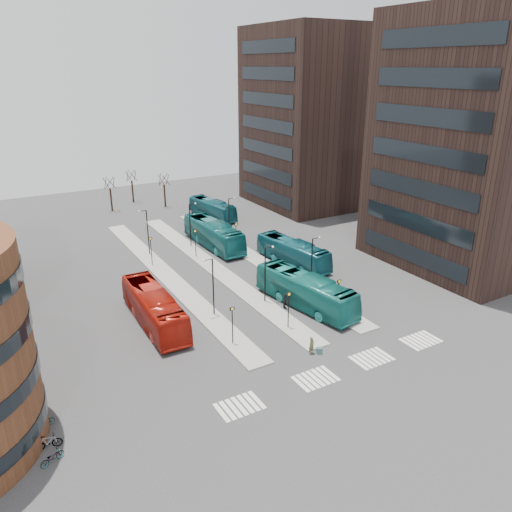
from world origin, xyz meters
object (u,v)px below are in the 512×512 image
teal_bus_a (305,291)px  teal_bus_d (212,209)px  commuter_a (165,313)px  bicycle_mid (48,442)px  red_bus (154,308)px  commuter_b (285,301)px  teal_bus_c (293,252)px  traveller (312,345)px  bicycle_near (52,457)px  teal_bus_b (213,234)px  commuter_c (288,296)px  bicycle_far (43,422)px  suitcase (319,351)px

teal_bus_a → teal_bus_d: bearing=71.5°
commuter_a → bicycle_mid: bearing=65.8°
red_bus → commuter_b: red_bus is taller
teal_bus_c → traveller: (-10.36, -18.36, -0.78)m
teal_bus_a → bicycle_mid: size_ratio=7.18×
teal_bus_a → bicycle_near: 28.67m
teal_bus_d → traveller: 43.63m
teal_bus_b → commuter_c: 20.19m
commuter_a → bicycle_far: bearing=59.8°
traveller → red_bus: bearing=118.4°
bicycle_far → bicycle_mid: bearing=170.0°
suitcase → teal_bus_b: (3.92, 29.76, 1.55)m
teal_bus_c → bicycle_near: bearing=-155.4°
bicycle_near → bicycle_mid: bicycle_mid is taller
teal_bus_c → traveller: size_ratio=7.01×
teal_bus_d → teal_bus_a: bearing=-106.9°
commuter_a → commuter_c: commuter_a is taller
red_bus → suitcase: bearing=-48.0°
teal_bus_b → bicycle_mid: 40.18m
commuter_c → bicycle_far: (-25.52, -7.66, -0.47)m
commuter_a → commuter_c: bearing=-171.0°
teal_bus_a → teal_bus_c: bearing=53.1°
teal_bus_a → bicycle_far: bearing=-176.1°
red_bus → teal_bus_c: red_bus is taller
teal_bus_d → bicycle_far: bearing=-136.1°
commuter_c → suitcase: bearing=-6.1°
red_bus → bicycle_far: (-11.82, -10.45, -1.35)m
bicycle_near → bicycle_far: size_ratio=1.04×
commuter_b → bicycle_near: bearing=117.1°
teal_bus_a → commuter_a: 14.50m
bicycle_near → teal_bus_c: bearing=-80.3°
teal_bus_d → commuter_a: size_ratio=5.89×
commuter_b → teal_bus_d: bearing=-9.4°
teal_bus_a → commuter_b: size_ratio=8.17×
teal_bus_d → commuter_c: teal_bus_d is taller
traveller → bicycle_far: size_ratio=1.05×
teal_bus_a → commuter_c: size_ratio=7.18×
teal_bus_d → commuter_b: size_ratio=6.98×
traveller → commuter_b: bearing=60.6°
commuter_b → bicycle_near: size_ratio=0.96×
suitcase → teal_bus_d: 43.83m
teal_bus_b → commuter_b: size_ratio=8.45×
commuter_c → bicycle_far: commuter_c is taller
commuter_a → red_bus: bearing=16.1°
suitcase → red_bus: bearing=151.7°
suitcase → commuter_a: (-9.63, 12.31, 0.64)m
traveller → bicycle_mid: traveller is taller
commuter_c → teal_bus_a: bearing=53.6°
teal_bus_c → commuter_b: 12.44m
teal_bus_c → bicycle_mid: bearing=-157.2°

